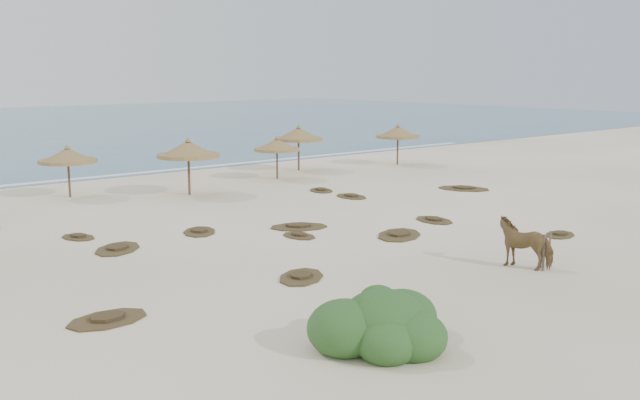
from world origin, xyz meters
The scene contains 24 objects.
ground centered at (0.00, 0.00, 0.00)m, with size 160.00×160.00×0.00m, color #FBEBCE.
foam_line centered at (0.00, 26.00, 0.00)m, with size 70.00×0.60×0.01m, color white.
palapa_2 centered at (-4.26, 19.68, 2.24)m, with size 3.29×3.29×2.89m.
palapa_3 centered at (1.15, 16.26, 2.48)m, with size 4.16×4.16×3.20m.
palapa_4 centered at (8.41, 17.99, 2.13)m, with size 3.60×3.60×2.75m.
palapa_5 centered at (11.91, 20.27, 2.46)m, with size 3.96×3.96×3.17m.
palapa_6 centered at (19.41, 18.12, 2.34)m, with size 4.07×4.07×3.02m.
horse centered at (2.90, -4.30, 0.85)m, with size 0.92×2.02×1.71m, color brown.
fence_post_near centered at (2.92, -5.03, 0.63)m, with size 0.10×0.10×1.27m, color brown.
fence_post_far centered at (4.68, -4.13, 0.49)m, with size 0.07×0.07×0.99m, color brown.
bush centered at (-6.10, -6.41, 0.55)m, with size 3.72×3.28×1.67m.
scrub_0 centered at (-10.65, -0.32, 0.05)m, with size 2.33×1.57×0.16m.
scrub_1 centered at (-7.14, 7.01, 0.05)m, with size 2.76×2.76×0.16m.
scrub_2 centered at (-0.41, 4.33, 0.05)m, with size 1.12×1.68×0.16m.
scrub_3 centered at (0.65, 5.72, 0.05)m, with size 3.03×2.68×0.16m.
scrub_4 centered at (6.29, 2.89, 0.05)m, with size 1.63×2.24×0.16m.
scrub_5 centered at (14.41, 7.81, 0.05)m, with size 3.14×3.54×0.16m.
scrub_7 centered at (7.57, 9.98, 0.05)m, with size 1.54×2.19×0.16m.
scrub_9 centered at (2.90, 1.82, 0.05)m, with size 3.14×2.79×0.16m.
scrub_10 centered at (7.58, 12.58, 0.05)m, with size 1.91×2.26×0.16m.
scrub_11 centered at (-4.03, -0.46, 0.05)m, with size 2.57×2.43×0.16m.
scrub_12 centered at (8.09, -2.42, 0.05)m, with size 1.92×1.50×0.16m.
scrub_13 centered at (-3.21, 7.62, 0.05)m, with size 2.25×2.48×0.16m.
scrub_14 centered at (-7.57, 9.89, 0.05)m, with size 1.43×1.86×0.16m.
Camera 1 is at (-17.97, -18.40, 6.72)m, focal length 40.00 mm.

